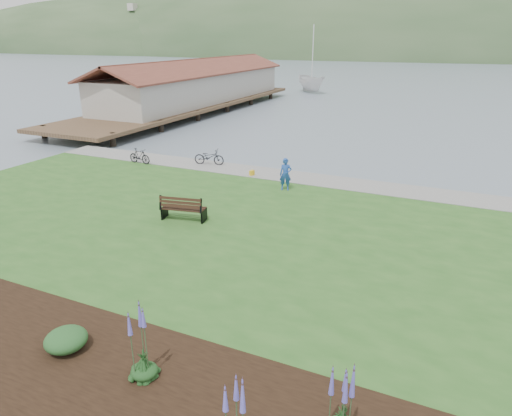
{
  "coord_description": "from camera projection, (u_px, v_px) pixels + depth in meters",
  "views": [
    {
      "loc": [
        6.95,
        -15.81,
        7.66
      ],
      "look_at": [
        -0.05,
        -0.52,
        1.3
      ],
      "focal_mm": 32.0,
      "sensor_mm": 36.0,
      "label": 1
    }
  ],
  "objects": [
    {
      "name": "bicycle_a",
      "position": [
        209.0,
        157.0,
        27.27
      ],
      "size": [
        1.02,
        1.92,
        0.95
      ],
      "primitive_type": "imported",
      "rotation": [
        0.0,
        0.0,
        1.79
      ],
      "color": "black",
      "rests_on": "lawn"
    },
    {
      "name": "shoreline_path",
      "position": [
        314.0,
        179.0,
        24.59
      ],
      "size": [
        34.0,
        2.2,
        0.03
      ],
      "primitive_type": "cube",
      "color": "gray",
      "rests_on": "lawn"
    },
    {
      "name": "sailboat",
      "position": [
        311.0,
        93.0,
        65.84
      ],
      "size": [
        15.8,
        15.81,
        29.22
      ],
      "primitive_type": "imported",
      "rotation": [
        0.0,
        0.0,
        0.75
      ],
      "color": "silver",
      "rests_on": "ground"
    },
    {
      "name": "echium_1",
      "position": [
        343.0,
        405.0,
        8.56
      ],
      "size": [
        0.62,
        0.62,
        1.82
      ],
      "color": "#153C17",
      "rests_on": "garden_bed"
    },
    {
      "name": "pannier",
      "position": [
        252.0,
        173.0,
        25.25
      ],
      "size": [
        0.23,
        0.31,
        0.3
      ],
      "primitive_type": "cube",
      "rotation": [
        0.0,
        0.0,
        -0.18
      ],
      "color": "yellow",
      "rests_on": "lawn"
    },
    {
      "name": "shrub_0",
      "position": [
        66.0,
        340.0,
        11.15
      ],
      "size": [
        1.03,
        1.03,
        0.52
      ],
      "primitive_type": "ellipsoid",
      "color": "#1E4C21",
      "rests_on": "garden_bed"
    },
    {
      "name": "echium_4",
      "position": [
        142.0,
        344.0,
        10.0
      ],
      "size": [
        0.62,
        0.62,
        2.32
      ],
      "color": "#153C17",
      "rests_on": "garden_bed"
    },
    {
      "name": "lawn",
      "position": [
        241.0,
        248.0,
        17.09
      ],
      "size": [
        34.0,
        20.0,
        0.4
      ],
      "primitive_type": "cube",
      "color": "#2B5B20",
      "rests_on": "ground"
    },
    {
      "name": "person",
      "position": [
        286.0,
        172.0,
        22.63
      ],
      "size": [
        0.81,
        0.67,
        1.9
      ],
      "primitive_type": "imported",
      "rotation": [
        0.0,
        0.0,
        0.32
      ],
      "color": "#234CA0",
      "rests_on": "lawn"
    },
    {
      "name": "ground",
      "position": [
        262.0,
        234.0,
        18.86
      ],
      "size": [
        600.0,
        600.0,
        0.0
      ],
      "primitive_type": "plane",
      "color": "slate",
      "rests_on": "ground"
    },
    {
      "name": "bicycle_b",
      "position": [
        139.0,
        156.0,
        27.55
      ],
      "size": [
        0.52,
        1.54,
        0.91
      ],
      "primitive_type": "imported",
      "rotation": [
        0.0,
        0.0,
        1.52
      ],
      "color": "black",
      "rests_on": "lawn"
    },
    {
      "name": "pier_pavilion",
      "position": [
        196.0,
        86.0,
        49.12
      ],
      "size": [
        8.0,
        36.0,
        5.4
      ],
      "color": "#4C3826",
      "rests_on": "ground"
    },
    {
      "name": "park_bench",
      "position": [
        183.0,
        208.0,
        18.95
      ],
      "size": [
        1.94,
        1.08,
        1.14
      ],
      "rotation": [
        0.0,
        0.0,
        0.19
      ],
      "color": "black",
      "rests_on": "lawn"
    }
  ]
}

